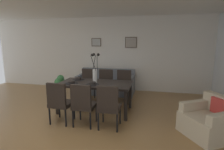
{
  "coord_description": "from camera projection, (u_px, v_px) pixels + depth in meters",
  "views": [
    {
      "loc": [
        1.63,
        -3.12,
        1.77
      ],
      "look_at": [
        0.63,
        1.35,
        0.89
      ],
      "focal_mm": 28.67,
      "sensor_mm": 36.0,
      "label": 1
    }
  ],
  "objects": [
    {
      "name": "back_wall_panel",
      "position": [
        107.0,
        54.0,
        6.54
      ],
      "size": [
        9.0,
        0.1,
        2.6
      ],
      "primitive_type": "cube",
      "color": "white",
      "rests_on": "ground"
    },
    {
      "name": "placemat_near_right",
      "position": [
        78.0,
        80.0,
        4.79
      ],
      "size": [
        0.32,
        0.32,
        0.01
      ],
      "primitive_type": "cylinder",
      "color": "black",
      "rests_on": "dining_table"
    },
    {
      "name": "dining_chair_mid_right",
      "position": [
        123.0,
        84.0,
        5.26
      ],
      "size": [
        0.46,
        0.46,
        0.92
      ],
      "color": "black",
      "rests_on": "ground"
    },
    {
      "name": "potted_plant",
      "position": [
        60.0,
        84.0,
        5.96
      ],
      "size": [
        0.36,
        0.36,
        0.67
      ],
      "color": "brown",
      "rests_on": "ground"
    },
    {
      "name": "bowl_near_right",
      "position": [
        78.0,
        78.0,
        4.78
      ],
      "size": [
        0.17,
        0.17,
        0.07
      ],
      "color": "#2D2826",
      "rests_on": "dining_table"
    },
    {
      "name": "bowl_far_left",
      "position": [
        92.0,
        83.0,
        4.26
      ],
      "size": [
        0.17,
        0.17,
        0.07
      ],
      "color": "#2D2826",
      "rests_on": "dining_table"
    },
    {
      "name": "dining_chair_far_left",
      "position": [
        83.0,
        103.0,
        3.69
      ],
      "size": [
        0.44,
        0.44,
        0.92
      ],
      "color": "black",
      "rests_on": "ground"
    },
    {
      "name": "dining_table",
      "position": [
        95.0,
        86.0,
        4.48
      ],
      "size": [
        1.8,
        0.94,
        0.74
      ],
      "color": "black",
      "rests_on": "ground"
    },
    {
      "name": "dining_chair_near_right",
      "position": [
        87.0,
        83.0,
        5.46
      ],
      "size": [
        0.47,
        0.47,
        0.92
      ],
      "color": "black",
      "rests_on": "ground"
    },
    {
      "name": "placemat_far_left",
      "position": [
        92.0,
        85.0,
        4.27
      ],
      "size": [
        0.32,
        0.32,
        0.01
      ],
      "primitive_type": "cylinder",
      "color": "black",
      "rests_on": "dining_table"
    },
    {
      "name": "dining_chair_mid_left",
      "position": [
        109.0,
        105.0,
        3.57
      ],
      "size": [
        0.45,
        0.45,
        0.92
      ],
      "color": "black",
      "rests_on": "ground"
    },
    {
      "name": "dining_chair_far_right",
      "position": [
        105.0,
        83.0,
        5.37
      ],
      "size": [
        0.46,
        0.46,
        0.92
      ],
      "color": "black",
      "rests_on": "ground"
    },
    {
      "name": "framed_picture_left",
      "position": [
        96.0,
        42.0,
        6.48
      ],
      "size": [
        0.36,
        0.03,
        0.29
      ],
      "color": "#473828"
    },
    {
      "name": "placemat_near_left",
      "position": [
        71.0,
        83.0,
        4.38
      ],
      "size": [
        0.32,
        0.32,
        0.01
      ],
      "primitive_type": "cylinder",
      "color": "black",
      "rests_on": "dining_table"
    },
    {
      "name": "sofa",
      "position": [
        106.0,
        85.0,
        6.18
      ],
      "size": [
        1.91,
        0.84,
        0.8
      ],
      "color": "slate",
      "rests_on": "ground"
    },
    {
      "name": "bowl_near_left",
      "position": [
        71.0,
        82.0,
        4.38
      ],
      "size": [
        0.17,
        0.17,
        0.07
      ],
      "color": "#2D2826",
      "rests_on": "dining_table"
    },
    {
      "name": "ground_plane",
      "position": [
        68.0,
        128.0,
        3.67
      ],
      "size": [
        9.0,
        9.0,
        0.0
      ],
      "primitive_type": "plane",
      "color": "olive"
    },
    {
      "name": "framed_picture_center",
      "position": [
        131.0,
        42.0,
        6.2
      ],
      "size": [
        0.41,
        0.03,
        0.37
      ],
      "color": "#473828"
    },
    {
      "name": "armchair",
      "position": [
        210.0,
        121.0,
        3.36
      ],
      "size": [
        1.1,
        1.1,
        0.75
      ],
      "color": "beige",
      "rests_on": "ground"
    },
    {
      "name": "centerpiece_vase",
      "position": [
        95.0,
        72.0,
        4.42
      ],
      "size": [
        0.21,
        0.23,
        0.73
      ],
      "color": "silver",
      "rests_on": "dining_table"
    },
    {
      "name": "dining_chair_near_left",
      "position": [
        60.0,
        101.0,
        3.81
      ],
      "size": [
        0.46,
        0.46,
        0.92
      ],
      "color": "black",
      "rests_on": "ground"
    }
  ]
}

